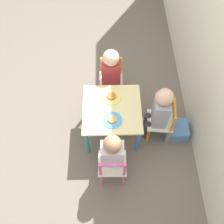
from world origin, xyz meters
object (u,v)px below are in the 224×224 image
Objects in this scene: plate_left at (112,97)px; child_right at (112,152)px; child_back at (159,111)px; child_left at (112,72)px; plate_right at (112,120)px; chair_pink at (112,166)px; kids_table at (112,112)px; storage_bin at (175,130)px; chair_orange at (162,121)px; chair_yellow at (111,79)px.

child_right is at bearing -0.72° from plate_left.
plate_left is at bearing -105.90° from child_back.
child_left is 0.59m from plate_right.
chair_pink is 0.69m from child_back.
chair_pink is 0.43m from plate_right.
child_back reaches higher than kids_table.
plate_right and plate_left have the same top height.
child_left is at bearing 179.56° from plate_right.
storage_bin is (0.20, 0.68, -0.37)m from plate_left.
plate_right is at bearing -90.39° from child_right.
child_back is 0.49m from plate_left.
chair_orange is 0.21m from child_back.
plate_right is at bearing 0.00° from kids_table.
plate_right is (-0.38, 0.01, 0.20)m from chair_pink.
chair_orange is at bearing 70.45° from plate_left.
child_back is at bearing 68.72° from plate_left.
child_back is (0.56, 0.45, 0.20)m from chair_yellow.
chair_yellow is 1.00× the size of chair_orange.
chair_orange is 0.70× the size of child_left.
chair_orange is 2.57× the size of plate_left.
plate_left is at bearing 180.00° from kids_table.
kids_table is 0.46m from child_left.
kids_table is 0.15m from plate_right.
child_right is 0.91m from child_left.
kids_table is at bearing -90.00° from child_right.
child_back is (-0.47, 0.46, 0.20)m from chair_pink.
plate_left is (-0.59, 0.01, 0.02)m from child_right.
child_back is at bearing -90.00° from chair_orange.
chair_orange is at bearing -137.22° from chair_pink.
child_left is 0.96× the size of child_back.
child_back is (0.04, 0.45, 0.08)m from kids_table.
chair_pink is 2.73× the size of plate_right.
chair_yellow is 0.76m from chair_orange.
plate_right is (0.13, 0.00, 0.07)m from kids_table.
kids_table is 1.13× the size of chair_pink.
chair_orange is at bearing -95.41° from storage_bin.
child_back is at bearing 101.38° from plate_right.
chair_pink is 0.71× the size of child_right.
chair_pink is 0.19m from child_right.
child_back is (0.50, 0.45, 0.01)m from child_left.
child_back is at bearing -133.41° from chair_pink.
child_left is 0.67m from child_back.
chair_yellow is 0.74m from child_back.
child_right is (-0.06, 0.00, 0.18)m from chair_pink.
storage_bin is at bearing 95.83° from plate_right.
chair_yellow is 2.57× the size of plate_left.
storage_bin is at bearing 73.80° from plate_left.
child_back is (-0.01, -0.06, 0.20)m from chair_orange.
plate_right is (0.59, -0.00, 0.00)m from child_left.
chair_orange is at bearing 84.63° from kids_table.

